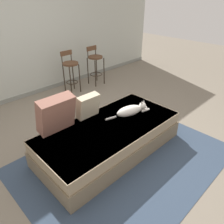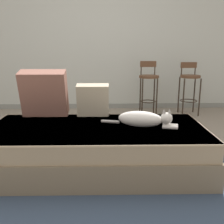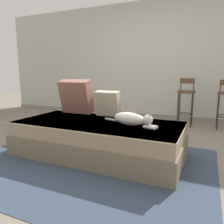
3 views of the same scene
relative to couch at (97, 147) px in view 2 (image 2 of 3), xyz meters
The scene contains 10 objects.
ground_plane 0.45m from the couch, 90.00° to the left, with size 16.00×16.00×0.00m, color slate.
wall_back_panel 2.86m from the couch, 90.00° to the left, with size 8.00×0.10×2.60m, color #B7BCB2.
wall_baseboard_trim 2.60m from the couch, 90.00° to the left, with size 8.00×0.02×0.09m, color gray.
area_rug 0.37m from the couch, 90.00° to the right, with size 2.78×2.10×0.01m, color #334256.
couch is the anchor object (origin of this frame).
throw_pillow_corner 0.84m from the couch, 144.39° to the left, with size 0.48×0.29×0.51m.
throw_pillow_middle 0.56m from the couch, 96.76° to the left, with size 0.34×0.18×0.36m.
cat 0.53m from the couch, ahead, with size 0.72×0.28×0.19m.
bar_stool_near_window 2.29m from the couch, 68.06° to the left, with size 0.34×0.34×0.92m.
bar_stool_by_doorway 2.63m from the couch, 53.37° to the left, with size 0.34×0.34×0.90m.
Camera 2 is at (0.07, -2.78, 1.16)m, focal length 42.00 mm.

